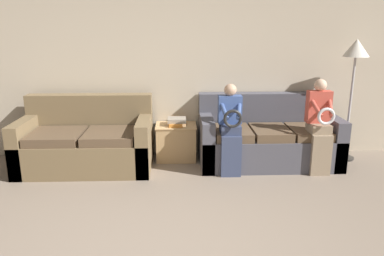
# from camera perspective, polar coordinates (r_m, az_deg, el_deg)

# --- Properties ---
(wall_back) EXTENTS (7.16, 0.06, 2.55)m
(wall_back) POSITION_cam_1_polar(r_m,az_deg,el_deg) (5.29, -4.46, 9.43)
(wall_back) COLOR beige
(wall_back) RESTS_ON ground_plane
(couch_main) EXTENTS (1.83, 0.88, 0.91)m
(couch_main) POSITION_cam_1_polar(r_m,az_deg,el_deg) (5.19, 11.38, -1.71)
(couch_main) COLOR #4C4C56
(couch_main) RESTS_ON ground_plane
(couch_side) EXTENTS (1.68, 0.90, 0.92)m
(couch_side) POSITION_cam_1_polar(r_m,az_deg,el_deg) (5.10, -15.70, -2.27)
(couch_side) COLOR brown
(couch_side) RESTS_ON ground_plane
(child_left_seated) EXTENTS (0.29, 0.37, 1.13)m
(child_left_seated) POSITION_cam_1_polar(r_m,az_deg,el_deg) (4.65, 5.88, 0.32)
(child_left_seated) COLOR #384260
(child_left_seated) RESTS_ON ground_plane
(child_right_seated) EXTENTS (0.30, 0.37, 1.18)m
(child_right_seated) POSITION_cam_1_polar(r_m,az_deg,el_deg) (4.93, 18.89, 0.72)
(child_right_seated) COLOR gray
(child_right_seated) RESTS_ON ground_plane
(side_shelf) EXTENTS (0.56, 0.44, 0.49)m
(side_shelf) POSITION_cam_1_polar(r_m,az_deg,el_deg) (5.23, -2.42, -2.04)
(side_shelf) COLOR tan
(side_shelf) RESTS_ON ground_plane
(book_stack) EXTENTS (0.25, 0.31, 0.10)m
(book_stack) POSITION_cam_1_polar(r_m,az_deg,el_deg) (5.14, -2.40, 1.00)
(book_stack) COLOR orange
(book_stack) RESTS_ON side_shelf
(floor_lamp) EXTENTS (0.34, 0.34, 1.65)m
(floor_lamp) POSITION_cam_1_polar(r_m,az_deg,el_deg) (5.45, 23.65, 9.84)
(floor_lamp) COLOR #2D2B28
(floor_lamp) RESTS_ON ground_plane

